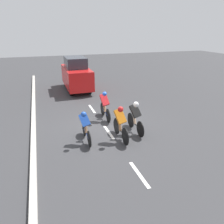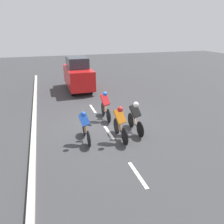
# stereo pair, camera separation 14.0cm
# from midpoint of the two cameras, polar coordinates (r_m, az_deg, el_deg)

# --- Properties ---
(ground_plane) EXTENTS (60.00, 60.00, 0.00)m
(ground_plane) POSITION_cam_midpoint_polar(r_m,az_deg,el_deg) (10.34, -2.23, -3.93)
(ground_plane) COLOR #38383A
(lane_stripe_near) EXTENTS (0.12, 1.40, 0.01)m
(lane_stripe_near) POSITION_cam_midpoint_polar(r_m,az_deg,el_deg) (7.29, 6.54, -15.85)
(lane_stripe_near) COLOR white
(lane_stripe_near) RESTS_ON ground
(lane_stripe_mid) EXTENTS (0.12, 1.40, 0.01)m
(lane_stripe_mid) POSITION_cam_midpoint_polar(r_m,az_deg,el_deg) (9.84, -1.27, -5.26)
(lane_stripe_mid) COLOR white
(lane_stripe_mid) RESTS_ON ground
(lane_stripe_far) EXTENTS (0.12, 1.40, 0.01)m
(lane_stripe_far) POSITION_cam_midpoint_polar(r_m,az_deg,el_deg) (12.69, -5.58, 0.84)
(lane_stripe_far) COLOR white
(lane_stripe_far) RESTS_ON ground
(curb) EXTENTS (0.20, 27.20, 0.14)m
(curb) POSITION_cam_midpoint_polar(r_m,az_deg,el_deg) (9.48, -20.23, -7.30)
(curb) COLOR #B7B2A8
(curb) RESTS_ON ground
(cyclist_red) EXTENTS (0.43, 1.70, 1.54)m
(cyclist_red) POSITION_cam_midpoint_polar(r_m,az_deg,el_deg) (10.91, -2.26, 1.94)
(cyclist_red) COLOR black
(cyclist_red) RESTS_ON ground
(cyclist_black) EXTENTS (0.46, 1.74, 1.53)m
(cyclist_black) POSITION_cam_midpoint_polar(r_m,az_deg,el_deg) (9.52, 5.68, -0.97)
(cyclist_black) COLOR black
(cyclist_black) RESTS_ON ground
(cyclist_blue) EXTENTS (0.45, 1.66, 1.42)m
(cyclist_blue) POSITION_cam_midpoint_polar(r_m,az_deg,el_deg) (8.80, -7.46, -3.44)
(cyclist_blue) COLOR black
(cyclist_blue) RESTS_ON ground
(cyclist_orange) EXTENTS (0.45, 1.75, 1.56)m
(cyclist_orange) POSITION_cam_midpoint_polar(r_m,az_deg,el_deg) (8.86, 1.73, -2.57)
(cyclist_orange) COLOR black
(cyclist_orange) RESTS_ON ground
(support_car) EXTENTS (1.70, 4.21, 2.41)m
(support_car) POSITION_cam_midpoint_polar(r_m,az_deg,el_deg) (16.58, -9.54, 9.70)
(support_car) COLOR black
(support_car) RESTS_ON ground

